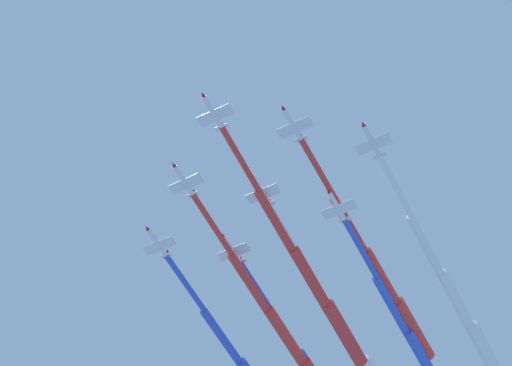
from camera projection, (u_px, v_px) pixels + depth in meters
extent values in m
cylinder|color=silver|center=(214.00, 114.00, 184.32)|extent=(7.24, 7.26, 1.26)
cone|color=red|center=(203.00, 95.00, 182.39)|extent=(1.76, 1.76, 1.19)
cylinder|color=black|center=(224.00, 131.00, 186.13)|extent=(1.09, 1.09, 0.94)
ellipsoid|color=black|center=(210.00, 105.00, 183.96)|extent=(1.95, 1.95, 0.79)
cube|color=silver|center=(215.00, 116.00, 184.48)|extent=(7.80, 7.79, 1.42)
cube|color=red|center=(230.00, 109.00, 183.25)|extent=(2.12, 2.13, 0.21)
cube|color=red|center=(200.00, 122.00, 185.83)|extent=(2.12, 2.13, 0.21)
cube|color=silver|center=(222.00, 127.00, 185.76)|extent=(3.03, 3.02, 0.59)
cube|color=red|center=(223.00, 126.00, 186.58)|extent=(1.28, 1.28, 1.90)
cylinder|color=red|center=(243.00, 164.00, 189.69)|extent=(15.77, 15.81, 1.60)
cylinder|color=red|center=(278.00, 225.00, 196.67)|extent=(16.33, 16.37, 2.40)
cylinder|color=red|center=(312.00, 281.00, 203.42)|extent=(16.90, 16.94, 3.19)
cylinder|color=red|center=(344.00, 334.00, 210.16)|extent=(17.46, 17.50, 3.99)
cylinder|color=silver|center=(293.00, 126.00, 186.36)|extent=(7.12, 7.42, 1.29)
cone|color=red|center=(283.00, 108.00, 184.45)|extent=(1.78, 1.78, 1.22)
cylinder|color=black|center=(303.00, 143.00, 188.15)|extent=(1.11, 1.10, 0.96)
ellipsoid|color=black|center=(289.00, 118.00, 186.01)|extent=(1.94, 1.98, 0.81)
cube|color=silver|center=(294.00, 128.00, 186.52)|extent=(7.87, 7.66, 1.70)
cube|color=red|center=(309.00, 121.00, 185.14)|extent=(2.09, 2.16, 0.23)
cube|color=red|center=(280.00, 134.00, 188.02)|extent=(2.09, 2.16, 0.23)
cube|color=silver|center=(301.00, 139.00, 187.78)|extent=(3.05, 2.97, 0.69)
cube|color=red|center=(302.00, 137.00, 188.59)|extent=(1.31, 1.34, 1.89)
cylinder|color=red|center=(320.00, 173.00, 191.46)|extent=(14.61, 15.29, 1.64)
cylinder|color=red|center=(351.00, 229.00, 197.96)|extent=(15.21, 15.85, 2.45)
cylinder|color=red|center=(383.00, 281.00, 204.20)|extent=(15.80, 16.41, 3.27)
cylinder|color=red|center=(413.00, 329.00, 210.43)|extent=(16.39, 16.98, 4.09)
cylinder|color=silver|center=(185.00, 182.00, 191.09)|extent=(7.14, 7.37, 1.26)
cone|color=red|center=(174.00, 165.00, 189.19)|extent=(1.76, 1.77, 1.20)
cylinder|color=black|center=(195.00, 198.00, 192.89)|extent=(1.10, 1.09, 0.95)
ellipsoid|color=black|center=(181.00, 174.00, 190.75)|extent=(1.93, 1.97, 0.79)
cube|color=silver|center=(186.00, 184.00, 191.26)|extent=(7.87, 7.70, 1.48)
cube|color=red|center=(200.00, 178.00, 189.97)|extent=(2.10, 2.15, 0.21)
cube|color=red|center=(172.00, 190.00, 192.66)|extent=(2.10, 2.15, 0.21)
cube|color=silver|center=(193.00, 195.00, 192.52)|extent=(3.05, 2.99, 0.61)
cube|color=red|center=(194.00, 193.00, 193.34)|extent=(1.27, 1.30, 1.89)
cylinder|color=red|center=(216.00, 229.00, 196.51)|extent=(15.90, 16.50, 1.61)
cylinder|color=red|center=(252.00, 287.00, 203.61)|extent=(16.48, 17.06, 2.41)
cylinder|color=red|center=(288.00, 340.00, 210.47)|extent=(17.06, 17.61, 3.21)
cylinder|color=silver|center=(262.00, 192.00, 193.74)|extent=(7.20, 7.32, 1.27)
cone|color=red|center=(252.00, 175.00, 191.83)|extent=(1.77, 1.77, 1.21)
cylinder|color=black|center=(271.00, 208.00, 195.55)|extent=(1.10, 1.09, 0.95)
ellipsoid|color=black|center=(258.00, 184.00, 193.39)|extent=(1.95, 1.96, 0.80)
cube|color=silver|center=(263.00, 194.00, 193.91)|extent=(7.82, 7.74, 1.54)
cube|color=red|center=(277.00, 188.00, 192.61)|extent=(2.11, 2.14, 0.22)
cube|color=red|center=(249.00, 199.00, 195.32)|extent=(2.11, 2.14, 0.22)
cube|color=silver|center=(269.00, 205.00, 195.18)|extent=(3.04, 3.00, 0.63)
cube|color=red|center=(270.00, 202.00, 195.99)|extent=(1.29, 1.31, 1.89)
cylinder|color=white|center=(288.00, 237.00, 198.96)|extent=(15.10, 15.39, 1.61)
cylinder|color=white|center=(319.00, 290.00, 205.66)|extent=(15.68, 15.95, 2.42)
cylinder|color=white|center=(350.00, 340.00, 212.10)|extent=(16.25, 16.52, 3.23)
cylinder|color=silver|center=(372.00, 142.00, 186.14)|extent=(7.15, 7.36, 1.26)
cone|color=red|center=(363.00, 124.00, 184.23)|extent=(1.77, 1.77, 1.20)
cylinder|color=black|center=(381.00, 159.00, 187.94)|extent=(1.10, 1.09, 0.95)
ellipsoid|color=black|center=(369.00, 134.00, 185.79)|extent=(1.94, 1.97, 0.79)
cube|color=silver|center=(373.00, 144.00, 186.30)|extent=(7.86, 7.71, 1.49)
cube|color=red|center=(389.00, 138.00, 185.01)|extent=(2.10, 2.15, 0.21)
cube|color=red|center=(358.00, 150.00, 187.71)|extent=(2.10, 2.15, 0.21)
cube|color=silver|center=(379.00, 156.00, 187.57)|extent=(3.05, 2.99, 0.61)
cube|color=red|center=(380.00, 154.00, 188.38)|extent=(1.28, 1.30, 1.89)
cylinder|color=white|center=(398.00, 191.00, 191.43)|extent=(15.39, 15.91, 1.61)
cylinder|color=white|center=(427.00, 249.00, 198.29)|extent=(15.97, 16.47, 2.41)
cylinder|color=white|center=(458.00, 303.00, 204.90)|extent=(16.55, 17.03, 3.22)
cylinder|color=white|center=(486.00, 353.00, 211.50)|extent=(17.13, 17.58, 4.02)
cylinder|color=silver|center=(158.00, 244.00, 198.67)|extent=(7.14, 7.42, 1.30)
cone|color=red|center=(147.00, 228.00, 196.76)|extent=(1.79, 1.79, 1.23)
cylinder|color=black|center=(168.00, 259.00, 200.46)|extent=(1.12, 1.11, 0.97)
ellipsoid|color=black|center=(154.00, 237.00, 198.31)|extent=(1.95, 1.98, 0.82)
cube|color=silver|center=(159.00, 246.00, 198.83)|extent=(7.85, 7.64, 1.82)
cube|color=red|center=(172.00, 241.00, 197.40)|extent=(2.10, 2.15, 0.24)
cube|color=red|center=(147.00, 251.00, 200.37)|extent=(2.10, 2.15, 0.24)
cube|color=silver|center=(166.00, 256.00, 200.09)|extent=(3.05, 2.97, 0.74)
cube|color=red|center=(167.00, 254.00, 200.89)|extent=(1.33, 1.36, 1.89)
cylinder|color=blue|center=(188.00, 287.00, 204.02)|extent=(15.70, 16.40, 1.65)
cylinder|color=blue|center=(224.00, 340.00, 211.04)|extent=(16.29, 16.97, 2.48)
cylinder|color=silver|center=(338.00, 208.00, 193.63)|extent=(7.17, 7.34, 1.26)
cone|color=red|center=(328.00, 191.00, 191.71)|extent=(1.76, 1.76, 1.19)
cylinder|color=black|center=(346.00, 223.00, 195.43)|extent=(1.09, 1.09, 0.94)
ellipsoid|color=black|center=(334.00, 200.00, 193.28)|extent=(1.94, 1.96, 0.79)
cube|color=silver|center=(339.00, 209.00, 193.79)|extent=(7.85, 7.73, 1.44)
cube|color=red|center=(354.00, 204.00, 192.53)|extent=(2.11, 2.14, 0.21)
cube|color=red|center=(324.00, 215.00, 195.17)|extent=(2.11, 2.14, 0.21)
cube|color=silver|center=(345.00, 220.00, 195.06)|extent=(3.05, 3.00, 0.60)
cube|color=red|center=(345.00, 218.00, 195.88)|extent=(1.27, 1.29, 1.90)
cylinder|color=blue|center=(363.00, 253.00, 199.03)|extent=(15.86, 16.28, 1.60)
cylinder|color=blue|center=(394.00, 309.00, 206.09)|extent=(16.43, 16.84, 2.40)
cylinder|color=blue|center=(424.00, 361.00, 212.92)|extent=(17.01, 17.39, 3.20)
cylinder|color=silver|center=(233.00, 250.00, 202.33)|extent=(7.13, 7.37, 1.25)
cone|color=red|center=(222.00, 235.00, 200.42)|extent=(1.76, 1.76, 1.19)
cylinder|color=black|center=(242.00, 265.00, 204.13)|extent=(1.09, 1.08, 0.94)
ellipsoid|color=black|center=(229.00, 243.00, 201.99)|extent=(1.93, 1.96, 0.79)
cube|color=silver|center=(234.00, 252.00, 202.49)|extent=(7.88, 7.71, 1.39)
cube|color=red|center=(247.00, 247.00, 201.24)|extent=(2.10, 2.15, 0.20)
cube|color=red|center=(220.00, 257.00, 203.86)|extent=(2.10, 2.15, 0.20)
cube|color=silver|center=(240.00, 262.00, 203.76)|extent=(3.06, 2.99, 0.58)
cube|color=red|center=(241.00, 260.00, 204.58)|extent=(1.26, 1.29, 1.90)
cylinder|color=blue|center=(258.00, 289.00, 207.22)|extent=(13.71, 14.22, 1.59)
cylinder|color=blue|center=(286.00, 335.00, 213.29)|extent=(14.29, 14.77, 2.39)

